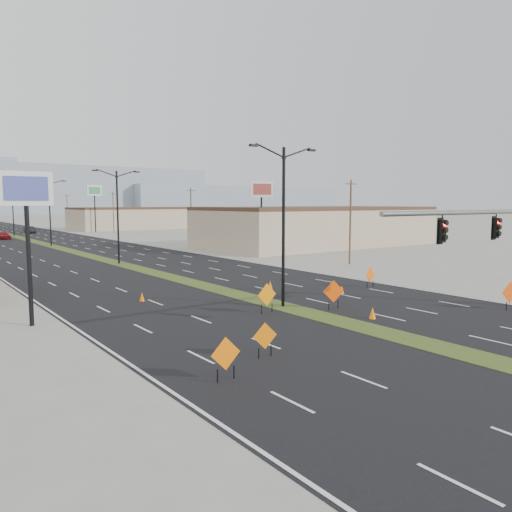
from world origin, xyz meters
TOP-DOWN VIEW (x-y plane):
  - ground at (0.00, 0.00)m, footprint 600.00×600.00m
  - road_surface at (0.00, 100.00)m, footprint 25.00×400.00m
  - median_strip at (0.00, 100.00)m, footprint 2.00×400.00m
  - building_se_near at (34.00, 45.00)m, footprint 36.00×18.00m
  - building_se_far at (38.00, 110.00)m, footprint 44.00×16.00m
  - mesa_center at (40.00, 300.00)m, footprint 220.00×50.00m
  - mesa_east at (180.00, 290.00)m, footprint 160.00×50.00m
  - signal_mast at (8.56, 2.00)m, footprint 16.30×0.60m
  - streetlight_0 at (0.00, 12.00)m, footprint 5.15×0.24m
  - streetlight_1 at (0.00, 40.00)m, footprint 5.15×0.24m
  - streetlight_2 at (0.00, 68.00)m, footprint 5.15×0.24m
  - streetlight_3 at (0.00, 96.00)m, footprint 5.15×0.24m
  - utility_pole_0 at (20.00, 25.00)m, footprint 1.60×0.20m
  - utility_pole_1 at (20.00, 60.00)m, footprint 1.60×0.20m
  - utility_pole_2 at (20.00, 95.00)m, footprint 1.60×0.20m
  - utility_pole_3 at (20.00, 130.00)m, footprint 1.60×0.20m
  - car_left at (-3.28, 87.83)m, footprint 2.14×4.42m
  - car_mid at (4.90, 105.40)m, footprint 1.65×4.52m
  - construction_sign_0 at (-10.15, 3.00)m, footprint 1.25×0.07m
  - construction_sign_1 at (-7.27, 4.37)m, footprint 1.13×0.22m
  - construction_sign_2 at (-2.00, 11.09)m, footprint 1.37×0.06m
  - construction_sign_3 at (2.00, 9.52)m, footprint 1.29×0.54m
  - construction_sign_4 at (10.70, 3.00)m, footprint 1.32×0.32m
  - construction_sign_5 at (10.18, 13.65)m, footprint 1.19×0.23m
  - cone_0 at (1.98, 6.39)m, footprint 0.51×0.51m
  - cone_1 at (3.35, 17.62)m, footprint 0.52×0.52m
  - cone_2 at (6.40, 13.05)m, footprint 0.44×0.44m
  - cone_3 at (-6.51, 18.98)m, footprint 0.45×0.45m
  - pole_sign_west at (-14.00, 16.25)m, footprint 2.70×0.52m
  - pole_sign_east_near at (19.67, 40.41)m, footprint 2.99×1.41m
  - pole_sign_east_far at (17.97, 100.98)m, footprint 3.46×0.76m

SIDE VIEW (x-z plane):
  - ground at x=0.00m, z-range 0.00..0.00m
  - road_surface at x=0.00m, z-range -0.01..0.01m
  - median_strip at x=0.00m, z-range -0.02..0.02m
  - cone_2 at x=6.40m, z-range 0.00..0.60m
  - cone_3 at x=-6.51m, z-range 0.00..0.62m
  - cone_1 at x=3.35m, z-range 0.00..0.66m
  - cone_0 at x=1.98m, z-range 0.00..0.67m
  - car_left at x=-3.28m, z-range 0.00..1.45m
  - car_mid at x=4.90m, z-range 0.00..1.48m
  - construction_sign_1 at x=-7.27m, z-range 0.13..1.65m
  - construction_sign_5 at x=10.18m, z-range 0.14..1.73m
  - construction_sign_0 at x=-10.15m, z-range 0.15..1.81m
  - construction_sign_4 at x=10.70m, z-range 0.16..1.94m
  - construction_sign_2 at x=-2.00m, z-range 0.17..1.99m
  - construction_sign_3 at x=2.00m, z-range 0.17..1.99m
  - building_se_far at x=38.00m, z-range 0.00..5.00m
  - building_se_near at x=34.00m, z-range 0.00..5.50m
  - utility_pole_0 at x=20.00m, z-range 0.17..9.17m
  - utility_pole_1 at x=20.00m, z-range 0.17..9.17m
  - utility_pole_2 at x=20.00m, z-range 0.17..9.17m
  - utility_pole_3 at x=20.00m, z-range 0.17..9.17m
  - signal_mast at x=8.56m, z-range 0.79..8.79m
  - streetlight_0 at x=0.00m, z-range 0.41..10.43m
  - streetlight_1 at x=0.00m, z-range 0.41..10.43m
  - streetlight_2 at x=0.00m, z-range 0.41..10.43m
  - streetlight_3 at x=0.00m, z-range 0.41..10.43m
  - pole_sign_west at x=-14.00m, z-range 2.52..10.75m
  - pole_sign_east_near at x=19.67m, z-range 2.96..12.36m
  - pole_sign_east_far at x=17.97m, z-range 3.40..13.95m
  - mesa_east at x=180.00m, z-range 0.00..18.00m
  - mesa_center at x=40.00m, z-range 0.00..28.00m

